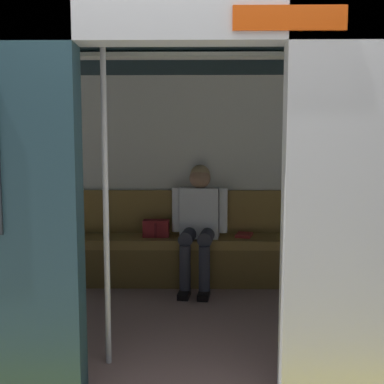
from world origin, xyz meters
name	(u,v)px	position (x,y,z in m)	size (l,w,h in m)	color
train_car	(176,135)	(0.08, -1.11, 1.47)	(6.40, 2.53, 2.23)	#ADAFB5
bench_seat	(189,249)	(0.00, -2.02, 0.36)	(2.53, 0.44, 0.48)	olive
person_seated	(199,217)	(-0.10, -1.97, 0.69)	(0.55, 0.71, 1.20)	silver
handbag	(156,228)	(0.33, -2.07, 0.56)	(0.26, 0.15, 0.17)	maroon
book	(244,235)	(-0.56, -2.10, 0.49)	(0.15, 0.22, 0.03)	#B22D2D
grab_pole_door	(106,201)	(0.48, -0.37, 1.04)	(0.04, 0.04, 2.09)	silver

